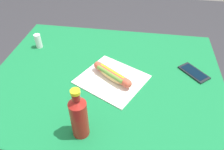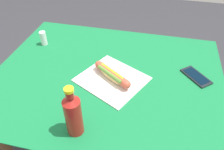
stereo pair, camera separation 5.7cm
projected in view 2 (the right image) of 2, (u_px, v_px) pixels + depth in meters
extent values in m
cylinder|color=brown|center=(183.00, 96.00, 1.49)|extent=(0.07, 0.07, 0.70)
cylinder|color=brown|center=(61.00, 77.00, 1.65)|extent=(0.07, 0.07, 0.70)
cube|color=brown|center=(107.00, 78.00, 1.08)|extent=(1.06, 0.84, 0.03)
cube|color=#146B38|center=(107.00, 76.00, 1.07)|extent=(1.12, 0.90, 0.00)
cube|color=silver|center=(112.00, 79.00, 1.04)|extent=(0.37, 0.36, 0.01)
ellipsoid|color=#DBB26B|center=(112.00, 75.00, 1.02)|extent=(0.18, 0.14, 0.05)
cylinder|color=#BC4C38|center=(112.00, 74.00, 1.02)|extent=(0.18, 0.14, 0.04)
sphere|color=#BC4C38|center=(99.00, 65.00, 1.07)|extent=(0.04, 0.04, 0.04)
sphere|color=#BC4C38|center=(127.00, 84.00, 0.97)|extent=(0.04, 0.04, 0.04)
cube|color=yellow|center=(112.00, 71.00, 1.01)|extent=(0.12, 0.09, 0.00)
cylinder|color=#568433|center=(110.00, 74.00, 1.01)|extent=(0.14, 0.11, 0.02)
cube|color=black|center=(196.00, 77.00, 1.06)|extent=(0.15, 0.16, 0.01)
cube|color=black|center=(196.00, 76.00, 1.05)|extent=(0.13, 0.13, 0.00)
cylinder|color=maroon|center=(74.00, 117.00, 0.77)|extent=(0.06, 0.06, 0.16)
cone|color=maroon|center=(70.00, 99.00, 0.72)|extent=(0.06, 0.06, 0.02)
cylinder|color=maroon|center=(70.00, 94.00, 0.70)|extent=(0.03, 0.03, 0.03)
cylinder|color=yellow|center=(69.00, 90.00, 0.69)|extent=(0.03, 0.03, 0.01)
cylinder|color=silver|center=(43.00, 38.00, 1.26)|extent=(0.04, 0.04, 0.08)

